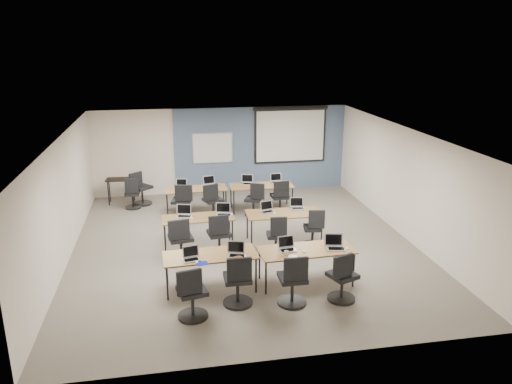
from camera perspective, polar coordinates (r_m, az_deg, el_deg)
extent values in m
cube|color=#6B6354|center=(12.03, -1.34, -6.08)|extent=(8.00, 9.00, 0.02)
cube|color=white|center=(11.24, -1.43, 6.67)|extent=(8.00, 9.00, 0.02)
cube|color=beige|center=(15.88, -3.93, 4.76)|extent=(8.00, 0.04, 2.70)
cube|color=beige|center=(7.46, 4.11, -9.92)|extent=(8.00, 0.04, 2.70)
cube|color=beige|center=(11.66, -21.18, -0.95)|extent=(0.04, 9.00, 2.70)
cube|color=beige|center=(12.78, 16.63, 1.01)|extent=(0.04, 9.00, 2.70)
cube|color=#3D5977|center=(16.04, 0.54, 4.91)|extent=(5.50, 0.04, 2.70)
cube|color=silver|center=(15.76, -4.99, 5.01)|extent=(1.28, 0.02, 0.98)
cube|color=white|center=(15.75, -4.99, 5.00)|extent=(1.20, 0.02, 0.90)
cube|color=black|center=(16.09, 3.94, 6.55)|extent=(2.32, 0.03, 1.82)
cube|color=white|center=(16.09, 3.94, 6.41)|extent=(2.20, 0.02, 1.62)
cylinder|color=black|center=(15.95, 4.01, 9.51)|extent=(2.40, 0.10, 0.10)
cube|color=brown|center=(9.79, -5.26, -7.21)|extent=(1.81, 0.76, 0.03)
cylinder|color=black|center=(9.63, -10.12, -10.25)|extent=(0.04, 0.04, 0.70)
cylinder|color=black|center=(9.76, 0.00, -9.59)|extent=(0.04, 0.04, 0.70)
cylinder|color=black|center=(10.20, -10.16, -8.63)|extent=(0.04, 0.04, 0.70)
cylinder|color=black|center=(10.32, -0.64, -8.03)|extent=(0.04, 0.04, 0.70)
cube|color=#9B6342|center=(10.03, 5.77, -6.61)|extent=(1.89, 0.79, 0.03)
cylinder|color=black|center=(9.70, 1.14, -9.78)|extent=(0.04, 0.04, 0.70)
cylinder|color=black|center=(10.16, 11.09, -8.79)|extent=(0.04, 0.04, 0.70)
cylinder|color=black|center=(10.28, 0.40, -8.13)|extent=(0.04, 0.04, 0.70)
cylinder|color=black|center=(10.73, 9.81, -7.29)|extent=(0.04, 0.04, 0.70)
cube|color=olive|center=(11.79, -6.68, -2.95)|extent=(1.68, 0.70, 0.03)
cylinder|color=black|center=(11.63, -10.36, -5.33)|extent=(0.04, 0.04, 0.70)
cylinder|color=black|center=(11.72, -2.70, -4.89)|extent=(0.04, 0.04, 0.70)
cylinder|color=black|center=(12.17, -10.38, -4.30)|extent=(0.04, 0.04, 0.70)
cylinder|color=black|center=(12.25, -3.07, -3.89)|extent=(0.04, 0.04, 0.70)
cube|color=brown|center=(12.03, 3.25, -2.44)|extent=(1.83, 0.76, 0.03)
cylinder|color=black|center=(11.70, -0.50, -4.90)|extent=(0.04, 0.04, 0.70)
cylinder|color=black|center=(12.09, 7.52, -4.31)|extent=(0.04, 0.04, 0.70)
cylinder|color=black|center=(12.29, -1.01, -3.80)|extent=(0.04, 0.04, 0.70)
cylinder|color=black|center=(12.66, 6.65, -3.28)|extent=(0.04, 0.04, 0.70)
cube|color=brown|center=(14.06, -6.90, 0.36)|extent=(1.74, 0.72, 0.03)
cylinder|color=black|center=(13.86, -10.10, -1.61)|extent=(0.04, 0.04, 0.70)
cylinder|color=black|center=(13.95, -3.44, -1.25)|extent=(0.04, 0.04, 0.70)
cylinder|color=black|center=(14.44, -10.13, -0.86)|extent=(0.04, 0.04, 0.70)
cylinder|color=black|center=(14.52, -3.73, -0.51)|extent=(0.04, 0.04, 0.70)
cube|color=#A05B28|center=(14.27, 0.61, 0.74)|extent=(1.80, 0.75, 0.03)
cylinder|color=black|center=(13.95, -2.54, -1.23)|extent=(0.04, 0.04, 0.70)
cylinder|color=black|center=(14.26, 4.17, -0.85)|extent=(0.04, 0.04, 0.70)
cylinder|color=black|center=(14.54, -2.88, -0.47)|extent=(0.04, 0.04, 0.70)
cylinder|color=black|center=(14.84, 3.57, -0.11)|extent=(0.04, 0.04, 0.70)
cube|color=#B7B7C2|center=(9.58, -7.41, -7.69)|extent=(0.31, 0.23, 0.02)
cube|color=black|center=(9.55, -7.41, -7.67)|extent=(0.27, 0.13, 0.00)
cube|color=#B7B7C2|center=(9.64, -7.48, -6.73)|extent=(0.31, 0.06, 0.22)
cube|color=black|center=(9.63, -7.48, -6.75)|extent=(0.28, 0.04, 0.18)
ellipsoid|color=white|center=(9.48, -6.79, -7.94)|extent=(0.08, 0.10, 0.03)
cylinder|color=black|center=(9.19, -7.20, -13.86)|extent=(0.54, 0.54, 0.05)
cylinder|color=black|center=(9.08, -7.25, -12.70)|extent=(0.06, 0.06, 0.48)
cube|color=black|center=(8.95, -7.32, -11.14)|extent=(0.48, 0.48, 0.08)
cube|color=black|center=(8.63, -7.63, -10.19)|extent=(0.44, 0.06, 0.44)
cube|color=#BCBCBF|center=(9.67, -2.19, -7.29)|extent=(0.34, 0.25, 0.02)
cube|color=black|center=(9.65, -2.17, -7.28)|extent=(0.29, 0.14, 0.00)
cube|color=#BCBCBF|center=(9.74, -2.31, -6.29)|extent=(0.34, 0.06, 0.23)
cube|color=black|center=(9.73, -2.30, -6.30)|extent=(0.30, 0.04, 0.19)
ellipsoid|color=white|center=(9.65, -1.25, -7.34)|extent=(0.07, 0.10, 0.03)
cylinder|color=black|center=(9.53, -2.09, -12.50)|extent=(0.55, 0.55, 0.05)
cylinder|color=black|center=(9.43, -2.11, -11.34)|extent=(0.06, 0.06, 0.49)
cube|color=black|center=(9.29, -2.13, -9.79)|extent=(0.49, 0.49, 0.08)
cube|color=black|center=(8.97, -1.92, -8.83)|extent=(0.45, 0.06, 0.44)
cube|color=silver|center=(9.93, 3.62, -6.64)|extent=(0.34, 0.24, 0.02)
cube|color=black|center=(9.91, 3.65, -6.62)|extent=(0.28, 0.14, 0.00)
cube|color=silver|center=(10.00, 3.45, -5.67)|extent=(0.34, 0.06, 0.23)
cube|color=black|center=(9.99, 3.46, -5.69)|extent=(0.29, 0.04, 0.19)
ellipsoid|color=white|center=(9.89, 5.50, -6.77)|extent=(0.08, 0.11, 0.04)
cylinder|color=black|center=(9.56, 4.12, -12.44)|extent=(0.55, 0.55, 0.05)
cylinder|color=black|center=(9.46, 4.14, -11.28)|extent=(0.06, 0.06, 0.49)
cube|color=black|center=(9.33, 4.18, -9.74)|extent=(0.49, 0.49, 0.08)
cube|color=black|center=(9.01, 4.58, -8.78)|extent=(0.45, 0.06, 0.44)
cube|color=#B4B4B4|center=(10.10, 9.11, -6.42)|extent=(0.36, 0.26, 0.02)
cube|color=black|center=(10.07, 9.15, -6.40)|extent=(0.31, 0.15, 0.00)
cube|color=#B4B4B4|center=(10.17, 8.88, -5.40)|extent=(0.36, 0.07, 0.25)
cube|color=black|center=(10.16, 8.90, -5.42)|extent=(0.32, 0.05, 0.21)
ellipsoid|color=white|center=(10.15, 10.37, -6.36)|extent=(0.08, 0.11, 0.03)
cylinder|color=black|center=(9.80, 9.71, -11.89)|extent=(0.53, 0.53, 0.05)
cylinder|color=black|center=(9.70, 9.77, -10.80)|extent=(0.06, 0.06, 0.47)
cube|color=black|center=(9.57, 9.86, -9.35)|extent=(0.47, 0.47, 0.08)
cube|color=black|center=(9.26, 9.92, -8.38)|extent=(0.43, 0.06, 0.44)
cube|color=#A7A7AF|center=(11.85, -8.19, -2.77)|extent=(0.35, 0.25, 0.02)
cube|color=black|center=(11.83, -8.19, -2.75)|extent=(0.30, 0.15, 0.00)
cube|color=#A7A7AF|center=(11.93, -8.24, -1.95)|extent=(0.35, 0.06, 0.24)
cube|color=black|center=(11.93, -8.24, -1.97)|extent=(0.31, 0.05, 0.20)
ellipsoid|color=white|center=(11.73, -7.39, -2.95)|extent=(0.07, 0.10, 0.03)
cylinder|color=black|center=(11.35, -8.49, -7.61)|extent=(0.57, 0.57, 0.05)
cylinder|color=black|center=(11.26, -8.54, -6.56)|extent=(0.06, 0.06, 0.50)
cube|color=black|center=(11.15, -8.60, -5.19)|extent=(0.50, 0.50, 0.08)
cube|color=black|center=(10.83, -8.81, -4.28)|extent=(0.46, 0.06, 0.44)
cube|color=silver|center=(11.86, -3.68, -2.61)|extent=(0.35, 0.26, 0.02)
cube|color=black|center=(11.84, -3.67, -2.59)|extent=(0.30, 0.15, 0.00)
cube|color=silver|center=(11.94, -3.78, -1.78)|extent=(0.35, 0.06, 0.24)
cube|color=black|center=(11.94, -3.77, -1.80)|extent=(0.31, 0.05, 0.20)
ellipsoid|color=white|center=(11.88, -2.81, -2.55)|extent=(0.08, 0.11, 0.04)
cylinder|color=black|center=(11.53, -4.18, -7.05)|extent=(0.55, 0.55, 0.05)
cylinder|color=black|center=(11.44, -4.21, -6.04)|extent=(0.06, 0.06, 0.49)
cube|color=black|center=(11.33, -4.24, -4.72)|extent=(0.49, 0.49, 0.08)
cube|color=black|center=(11.02, -4.28, -3.80)|extent=(0.45, 0.06, 0.44)
cube|color=silver|center=(12.04, 1.32, -2.27)|extent=(0.32, 0.23, 0.02)
cube|color=black|center=(12.02, 1.34, -2.25)|extent=(0.27, 0.14, 0.00)
cube|color=silver|center=(12.12, 1.21, -1.53)|extent=(0.32, 0.06, 0.22)
cube|color=black|center=(12.11, 1.22, -1.54)|extent=(0.28, 0.04, 0.18)
ellipsoid|color=white|center=(11.96, 2.13, -2.41)|extent=(0.08, 0.11, 0.03)
cylinder|color=black|center=(11.59, 2.26, -6.87)|extent=(0.46, 0.46, 0.05)
cylinder|color=black|center=(11.52, 2.27, -6.06)|extent=(0.06, 0.06, 0.41)
cube|color=black|center=(11.43, 2.29, -4.94)|extent=(0.41, 0.41, 0.08)
cube|color=black|center=(11.16, 2.61, -3.95)|extent=(0.37, 0.06, 0.44)
cube|color=silver|center=(12.32, 4.81, -1.88)|extent=(0.33, 0.24, 0.02)
cube|color=black|center=(12.30, 4.83, -1.85)|extent=(0.28, 0.14, 0.00)
cube|color=silver|center=(12.40, 4.67, -1.13)|extent=(0.33, 0.06, 0.23)
cube|color=black|center=(12.39, 4.67, -1.14)|extent=(0.29, 0.04, 0.19)
ellipsoid|color=white|center=(12.15, 6.47, -2.18)|extent=(0.09, 0.11, 0.04)
cylinder|color=black|center=(12.07, 6.43, -5.98)|extent=(0.47, 0.47, 0.05)
cylinder|color=black|center=(12.00, 6.45, -5.18)|extent=(0.06, 0.06, 0.41)
cube|color=black|center=(11.91, 6.49, -4.09)|extent=(0.41, 0.41, 0.08)
cube|color=black|center=(11.65, 6.95, -3.11)|extent=(0.38, 0.06, 0.44)
cube|color=#AAAAAF|center=(14.16, -8.47, 0.53)|extent=(0.30, 0.22, 0.02)
cube|color=black|center=(14.14, -8.47, 0.55)|extent=(0.26, 0.13, 0.00)
cube|color=#AAAAAF|center=(14.24, -8.51, 1.11)|extent=(0.30, 0.06, 0.21)
cube|color=black|center=(14.23, -8.51, 1.10)|extent=(0.26, 0.04, 0.17)
ellipsoid|color=white|center=(13.97, -8.05, 0.33)|extent=(0.06, 0.10, 0.03)
cylinder|color=black|center=(13.82, -8.38, -3.02)|extent=(0.57, 0.57, 0.05)
cylinder|color=black|center=(13.74, -8.42, -2.12)|extent=(0.06, 0.06, 0.51)
cube|color=black|center=(13.65, -8.48, -0.96)|extent=(0.51, 0.51, 0.08)
cube|color=black|center=(13.35, -8.27, -0.10)|extent=(0.46, 0.06, 0.44)
cube|color=#B1B0B7|center=(14.24, -5.34, 0.74)|extent=(0.35, 0.25, 0.02)
cube|color=black|center=(14.22, -5.33, 0.77)|extent=(0.29, 0.15, 0.00)
cube|color=#B1B0B7|center=(14.34, -5.40, 1.40)|extent=(0.35, 0.06, 0.24)
cube|color=black|center=(14.33, -5.40, 1.39)|extent=(0.31, 0.05, 0.20)
ellipsoid|color=white|center=(14.03, -4.42, 0.51)|extent=(0.08, 0.10, 0.03)
cylinder|color=black|center=(13.85, -4.87, -2.84)|extent=(0.53, 0.53, 0.05)
cylinder|color=black|center=(13.78, -4.90, -2.01)|extent=(0.06, 0.06, 0.47)
cube|color=black|center=(13.69, -4.92, -0.92)|extent=(0.47, 0.47, 0.08)
cube|color=black|center=(13.41, -5.21, -0.06)|extent=(0.43, 0.06, 0.44)
cube|color=#A3A3A8|center=(14.36, -0.92, 0.95)|extent=(0.34, 0.24, 0.02)
cube|color=black|center=(14.33, -0.91, 0.97)|extent=(0.29, 0.14, 0.00)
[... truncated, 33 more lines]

